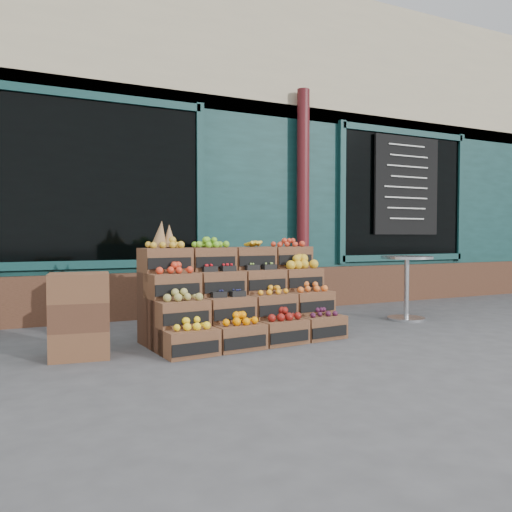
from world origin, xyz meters
name	(u,v)px	position (x,y,z in m)	size (l,w,h in m)	color
ground	(304,343)	(0.00, 0.00, 0.00)	(60.00, 60.00, 0.00)	#424245
shop_facade	(167,167)	(0.00, 5.11, 2.40)	(12.00, 6.24, 4.80)	#0F3433
crate_display	(240,303)	(-0.50, 0.46, 0.38)	(2.04, 1.13, 1.22)	brown
spare_crates	(79,316)	(-2.09, 0.30, 0.37)	(0.54, 0.41, 0.75)	brown
bistro_table	(407,280)	(1.90, 0.64, 0.51)	(0.65, 0.65, 0.82)	#ADB0B4
shopkeeper	(103,249)	(-1.55, 2.69, 0.89)	(0.65, 0.43, 1.79)	#1A5E2E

